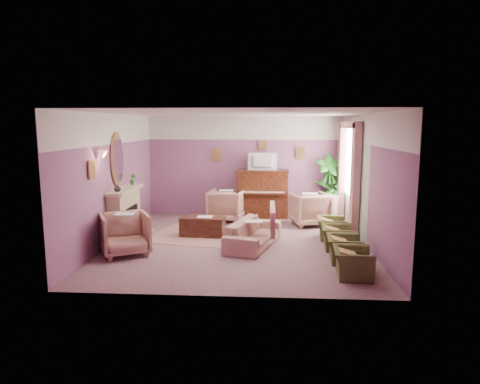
# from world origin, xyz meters

# --- Properties ---
(floor) EXTENTS (5.50, 6.00, 0.01)m
(floor) POSITION_xyz_m (0.00, 0.00, 0.00)
(floor) COLOR #7C585D
(floor) RESTS_ON ground
(ceiling) EXTENTS (5.50, 6.00, 0.01)m
(ceiling) POSITION_xyz_m (0.00, 0.00, 2.80)
(ceiling) COLOR silver
(ceiling) RESTS_ON wall_back
(wall_back) EXTENTS (5.50, 0.02, 2.80)m
(wall_back) POSITION_xyz_m (0.00, 3.00, 1.40)
(wall_back) COLOR #6B4576
(wall_back) RESTS_ON floor
(wall_front) EXTENTS (5.50, 0.02, 2.80)m
(wall_front) POSITION_xyz_m (0.00, -3.00, 1.40)
(wall_front) COLOR #6B4576
(wall_front) RESTS_ON floor
(wall_left) EXTENTS (0.02, 6.00, 2.80)m
(wall_left) POSITION_xyz_m (-2.75, 0.00, 1.40)
(wall_left) COLOR #6B4576
(wall_left) RESTS_ON floor
(wall_right) EXTENTS (0.02, 6.00, 2.80)m
(wall_right) POSITION_xyz_m (2.75, 0.00, 1.40)
(wall_right) COLOR #6B4576
(wall_right) RESTS_ON floor
(picture_rail_band) EXTENTS (5.50, 0.01, 0.65)m
(picture_rail_band) POSITION_xyz_m (0.00, 2.99, 2.47)
(picture_rail_band) COLOR silver
(picture_rail_band) RESTS_ON wall_back
(stripe_panel) EXTENTS (0.01, 3.00, 2.15)m
(stripe_panel) POSITION_xyz_m (2.73, 1.30, 1.07)
(stripe_panel) COLOR #A8B59C
(stripe_panel) RESTS_ON wall_right
(fireplace_surround) EXTENTS (0.30, 1.40, 1.10)m
(fireplace_surround) POSITION_xyz_m (-2.59, 0.20, 0.55)
(fireplace_surround) COLOR tan
(fireplace_surround) RESTS_ON floor
(fireplace_inset) EXTENTS (0.18, 0.72, 0.68)m
(fireplace_inset) POSITION_xyz_m (-2.49, 0.20, 0.40)
(fireplace_inset) COLOR black
(fireplace_inset) RESTS_ON floor
(fire_ember) EXTENTS (0.06, 0.54, 0.10)m
(fire_ember) POSITION_xyz_m (-2.45, 0.20, 0.22)
(fire_ember) COLOR red
(fire_ember) RESTS_ON floor
(mantel_shelf) EXTENTS (0.40, 1.55, 0.07)m
(mantel_shelf) POSITION_xyz_m (-2.56, 0.20, 1.12)
(mantel_shelf) COLOR tan
(mantel_shelf) RESTS_ON fireplace_surround
(hearth) EXTENTS (0.55, 1.50, 0.02)m
(hearth) POSITION_xyz_m (-2.39, 0.20, 0.01)
(hearth) COLOR tan
(hearth) RESTS_ON floor
(mirror_frame) EXTENTS (0.04, 0.72, 1.20)m
(mirror_frame) POSITION_xyz_m (-2.70, 0.20, 1.80)
(mirror_frame) COLOR #B1884A
(mirror_frame) RESTS_ON wall_left
(mirror_glass) EXTENTS (0.01, 0.60, 1.06)m
(mirror_glass) POSITION_xyz_m (-2.67, 0.20, 1.80)
(mirror_glass) COLOR white
(mirror_glass) RESTS_ON wall_left
(sconce_shade) EXTENTS (0.20, 0.20, 0.16)m
(sconce_shade) POSITION_xyz_m (-2.62, -0.85, 1.98)
(sconce_shade) COLOR tan
(sconce_shade) RESTS_ON wall_left
(piano) EXTENTS (1.40, 0.60, 1.30)m
(piano) POSITION_xyz_m (0.50, 2.68, 0.65)
(piano) COLOR #411C0E
(piano) RESTS_ON floor
(piano_keyshelf) EXTENTS (1.30, 0.12, 0.06)m
(piano_keyshelf) POSITION_xyz_m (0.50, 2.33, 0.72)
(piano_keyshelf) COLOR #411C0E
(piano_keyshelf) RESTS_ON piano
(piano_keys) EXTENTS (1.20, 0.08, 0.02)m
(piano_keys) POSITION_xyz_m (0.50, 2.33, 0.76)
(piano_keys) COLOR white
(piano_keys) RESTS_ON piano
(piano_top) EXTENTS (1.45, 0.65, 0.04)m
(piano_top) POSITION_xyz_m (0.50, 2.68, 1.31)
(piano_top) COLOR #411C0E
(piano_top) RESTS_ON piano
(television) EXTENTS (0.80, 0.12, 0.48)m
(television) POSITION_xyz_m (0.50, 2.63, 1.60)
(television) COLOR black
(television) RESTS_ON piano
(print_back_left) EXTENTS (0.30, 0.03, 0.38)m
(print_back_left) POSITION_xyz_m (-0.80, 2.96, 1.72)
(print_back_left) COLOR #B1884A
(print_back_left) RESTS_ON wall_back
(print_back_right) EXTENTS (0.26, 0.03, 0.34)m
(print_back_right) POSITION_xyz_m (1.55, 2.96, 1.78)
(print_back_right) COLOR #B1884A
(print_back_right) RESTS_ON wall_back
(print_back_mid) EXTENTS (0.22, 0.03, 0.26)m
(print_back_mid) POSITION_xyz_m (0.50, 2.96, 2.00)
(print_back_mid) COLOR #B1884A
(print_back_mid) RESTS_ON wall_back
(print_left_wall) EXTENTS (0.03, 0.28, 0.36)m
(print_left_wall) POSITION_xyz_m (-2.71, -1.20, 1.72)
(print_left_wall) COLOR #B1884A
(print_left_wall) RESTS_ON wall_left
(window_blind) EXTENTS (0.03, 1.40, 1.80)m
(window_blind) POSITION_xyz_m (2.70, 1.55, 1.70)
(window_blind) COLOR beige
(window_blind) RESTS_ON wall_right
(curtain_left) EXTENTS (0.16, 0.34, 2.60)m
(curtain_left) POSITION_xyz_m (2.62, 0.63, 1.30)
(curtain_left) COLOR #A8666E
(curtain_left) RESTS_ON floor
(curtain_right) EXTENTS (0.16, 0.34, 2.60)m
(curtain_right) POSITION_xyz_m (2.62, 2.47, 1.30)
(curtain_right) COLOR #A8666E
(curtain_right) RESTS_ON floor
(pelmet) EXTENTS (0.16, 2.20, 0.16)m
(pelmet) POSITION_xyz_m (2.62, 1.55, 2.56)
(pelmet) COLOR #A8666E
(pelmet) RESTS_ON wall_right
(mantel_plant) EXTENTS (0.16, 0.16, 0.28)m
(mantel_plant) POSITION_xyz_m (-2.55, 0.75, 1.29)
(mantel_plant) COLOR #237421
(mantel_plant) RESTS_ON mantel_shelf
(mantel_vase) EXTENTS (0.16, 0.16, 0.16)m
(mantel_vase) POSITION_xyz_m (-2.55, -0.30, 1.23)
(mantel_vase) COLOR silver
(mantel_vase) RESTS_ON mantel_shelf
(area_rug) EXTENTS (2.80, 2.24, 0.01)m
(area_rug) POSITION_xyz_m (-0.74, 0.48, 0.01)
(area_rug) COLOR #A66B67
(area_rug) RESTS_ON floor
(coffee_table) EXTENTS (1.03, 0.57, 0.45)m
(coffee_table) POSITION_xyz_m (-0.85, 0.51, 0.23)
(coffee_table) COLOR #381A0F
(coffee_table) RESTS_ON floor
(table_paper) EXTENTS (0.35, 0.28, 0.01)m
(table_paper) POSITION_xyz_m (-0.80, 0.51, 0.46)
(table_paper) COLOR white
(table_paper) RESTS_ON coffee_table
(sofa) EXTENTS (0.62, 1.87, 0.76)m
(sofa) POSITION_xyz_m (0.35, -0.24, 0.38)
(sofa) COLOR tan
(sofa) RESTS_ON floor
(sofa_throw) EXTENTS (0.09, 1.42, 0.52)m
(sofa_throw) POSITION_xyz_m (0.75, -0.24, 0.60)
(sofa_throw) COLOR #A8666E
(sofa_throw) RESTS_ON sofa
(floral_armchair_left) EXTENTS (0.89, 0.89, 0.93)m
(floral_armchair_left) POSITION_xyz_m (-0.46, 2.17, 0.46)
(floral_armchair_left) COLOR tan
(floral_armchair_left) RESTS_ON floor
(floral_armchair_right) EXTENTS (0.89, 0.89, 0.93)m
(floral_armchair_right) POSITION_xyz_m (1.73, 1.77, 0.46)
(floral_armchair_right) COLOR tan
(floral_armchair_right) RESTS_ON floor
(floral_armchair_front) EXTENTS (0.89, 0.89, 0.93)m
(floral_armchair_front) POSITION_xyz_m (-2.18, -1.01, 0.46)
(floral_armchair_front) COLOR tan
(floral_armchair_front) RESTS_ON floor
(olive_chair_a) EXTENTS (0.52, 0.75, 0.64)m
(olive_chair_a) POSITION_xyz_m (2.09, -2.01, 0.32)
(olive_chair_a) COLOR #4A4D23
(olive_chair_a) RESTS_ON floor
(olive_chair_b) EXTENTS (0.52, 0.75, 0.64)m
(olive_chair_b) POSITION_xyz_m (2.09, -1.19, 0.32)
(olive_chair_b) COLOR #4A4D23
(olive_chair_b) RESTS_ON floor
(olive_chair_c) EXTENTS (0.52, 0.75, 0.64)m
(olive_chair_c) POSITION_xyz_m (2.09, -0.37, 0.32)
(olive_chair_c) COLOR #4A4D23
(olive_chair_c) RESTS_ON floor
(olive_chair_d) EXTENTS (0.52, 0.75, 0.64)m
(olive_chair_d) POSITION_xyz_m (2.09, 0.45, 0.32)
(olive_chair_d) COLOR #4A4D23
(olive_chair_d) RESTS_ON floor
(side_table) EXTENTS (0.52, 0.52, 0.70)m
(side_table) POSITION_xyz_m (2.39, 2.51, 0.35)
(side_table) COLOR silver
(side_table) RESTS_ON floor
(side_plant_big) EXTENTS (0.30, 0.30, 0.34)m
(side_plant_big) POSITION_xyz_m (2.39, 2.51, 0.87)
(side_plant_big) COLOR #237421
(side_plant_big) RESTS_ON side_table
(side_plant_small) EXTENTS (0.16, 0.16, 0.28)m
(side_plant_small) POSITION_xyz_m (2.51, 2.41, 0.84)
(side_plant_small) COLOR #237421
(side_plant_small) RESTS_ON side_table
(palm_pot) EXTENTS (0.34, 0.34, 0.34)m
(palm_pot) POSITION_xyz_m (2.32, 2.65, 0.17)
(palm_pot) COLOR #AD5C4D
(palm_pot) RESTS_ON floor
(palm_plant) EXTENTS (0.76, 0.76, 1.44)m
(palm_plant) POSITION_xyz_m (2.32, 2.65, 1.06)
(palm_plant) COLOR #237421
(palm_plant) RESTS_ON palm_pot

